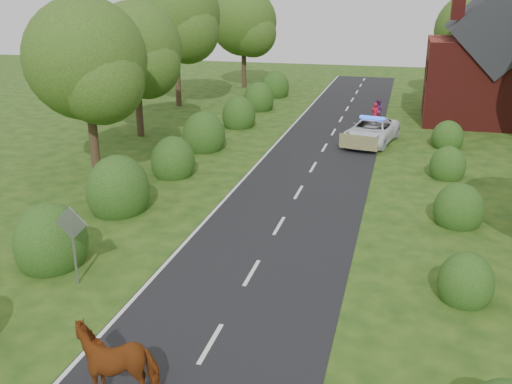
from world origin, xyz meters
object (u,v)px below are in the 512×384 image
(police_van, at_px, (371,131))
(cow, at_px, (118,364))
(pedestrian_purple, at_px, (378,111))
(road_sign, at_px, (72,234))
(pedestrian_red, at_px, (375,114))

(police_van, bearing_deg, cow, -87.53)
(police_van, bearing_deg, pedestrian_purple, 101.44)
(road_sign, xyz_separation_m, police_van, (7.49, 19.76, -0.92))
(road_sign, height_order, pedestrian_purple, road_sign)
(pedestrian_red, bearing_deg, cow, 81.73)
(cow, distance_m, police_van, 24.33)
(pedestrian_red, bearing_deg, pedestrian_purple, -95.76)
(road_sign, bearing_deg, pedestrian_purple, 73.85)
(police_van, xyz_separation_m, pedestrian_red, (-0.11, 4.77, 0.05))
(road_sign, relative_size, cow, 1.19)
(pedestrian_red, height_order, pedestrian_purple, pedestrian_red)
(road_sign, xyz_separation_m, cow, (3.67, -4.26, -0.90))
(police_van, distance_m, pedestrian_red, 4.77)
(police_van, relative_size, pedestrian_red, 3.61)
(police_van, height_order, pedestrian_purple, police_van)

